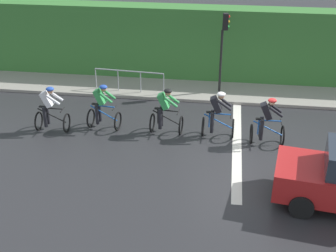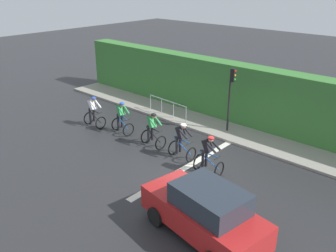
% 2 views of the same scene
% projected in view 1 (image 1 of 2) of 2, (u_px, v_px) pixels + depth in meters
% --- Properties ---
extents(ground_plane, '(80.00, 80.00, 0.00)m').
position_uv_depth(ground_plane, '(237.00, 142.00, 15.54)').
color(ground_plane, '#28282B').
extents(sidewalk_kerb, '(2.80, 21.54, 0.12)m').
position_uv_depth(sidewalk_kerb, '(190.00, 87.00, 19.59)').
color(sidewalk_kerb, gray).
rests_on(sidewalk_kerb, ground).
extents(stone_wall_low, '(0.44, 21.54, 0.57)m').
position_uv_depth(stone_wall_low, '(192.00, 75.00, 20.27)').
color(stone_wall_low, tan).
rests_on(stone_wall_low, ground).
extents(hedge_wall, '(1.10, 21.54, 3.19)m').
position_uv_depth(hedge_wall, '(193.00, 44.00, 19.93)').
color(hedge_wall, '#387533').
rests_on(hedge_wall, ground).
extents(road_marking_stop_line, '(7.00, 0.30, 0.01)m').
position_uv_depth(road_marking_stop_line, '(237.00, 142.00, 15.54)').
color(road_marking_stop_line, silver).
rests_on(road_marking_stop_line, ground).
extents(cyclist_lead, '(0.68, 1.08, 1.66)m').
position_uv_depth(cyclist_lead, '(50.00, 110.00, 15.88)').
color(cyclist_lead, black).
rests_on(cyclist_lead, ground).
extents(cyclist_second, '(0.81, 1.15, 1.66)m').
position_uv_depth(cyclist_second, '(102.00, 108.00, 16.05)').
color(cyclist_second, black).
rests_on(cyclist_second, ground).
extents(cyclist_mid, '(0.76, 1.13, 1.66)m').
position_uv_depth(cyclist_mid, '(165.00, 112.00, 15.74)').
color(cyclist_mid, black).
rests_on(cyclist_mid, ground).
extents(cyclist_fourth, '(0.69, 1.09, 1.66)m').
position_uv_depth(cyclist_fourth, '(217.00, 116.00, 15.50)').
color(cyclist_fourth, black).
rests_on(cyclist_fourth, ground).
extents(cyclist_trailing, '(0.71, 1.10, 1.66)m').
position_uv_depth(cyclist_trailing, '(267.00, 122.00, 15.05)').
color(cyclist_trailing, black).
rests_on(cyclist_trailing, ground).
extents(traffic_light_near_crossing, '(0.23, 0.31, 3.34)m').
position_uv_depth(traffic_light_near_crossing, '(223.00, 42.00, 18.09)').
color(traffic_light_near_crossing, black).
rests_on(traffic_light_near_crossing, ground).
extents(pedestrian_railing_kerbside, '(0.26, 2.91, 1.03)m').
position_uv_depth(pedestrian_railing_kerbside, '(129.00, 77.00, 18.76)').
color(pedestrian_railing_kerbside, '#999EA3').
rests_on(pedestrian_railing_kerbside, ground).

